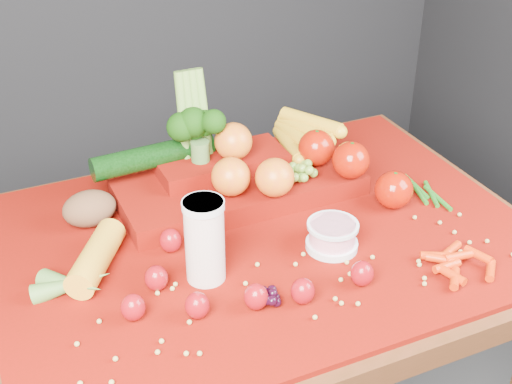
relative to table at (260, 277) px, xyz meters
name	(u,v)px	position (x,y,z in m)	size (l,w,h in m)	color
table	(260,277)	(0.00, 0.00, 0.00)	(1.10, 0.80, 0.75)	#381F0C
red_cloth	(260,237)	(0.00, 0.00, 0.10)	(1.05, 0.75, 0.01)	#650703
milk_glass	(205,238)	(-0.15, -0.08, 0.19)	(0.08, 0.08, 0.16)	beige
yogurt_bowl	(332,235)	(0.11, -0.10, 0.14)	(0.10, 0.10, 0.06)	silver
strawberry_scatter	(225,283)	(-0.13, -0.15, 0.13)	(0.44, 0.28, 0.05)	#8A0605
dark_grape_cluster	(266,297)	(-0.08, -0.20, 0.12)	(0.06, 0.05, 0.03)	black
soybean_scatter	(307,290)	(0.00, -0.20, 0.11)	(0.84, 0.24, 0.01)	tan
corn_ear	(79,276)	(-0.36, -0.01, 0.13)	(0.25, 0.27, 0.06)	gold
potato	(89,209)	(-0.30, 0.18, 0.14)	(0.11, 0.08, 0.07)	#4F301D
baby_carrot_pile	(456,259)	(0.29, -0.25, 0.12)	(0.17, 0.17, 0.03)	red
green_bean_pile	(422,193)	(0.38, -0.01, 0.11)	(0.14, 0.12, 0.01)	#1B6116
produce_mound	(250,169)	(0.05, 0.15, 0.17)	(0.62, 0.36, 0.27)	#650703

